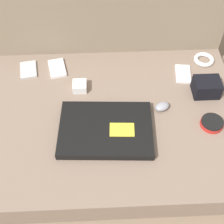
{
  "coord_description": "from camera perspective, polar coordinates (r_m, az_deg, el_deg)",
  "views": [
    {
      "loc": [
        -0.03,
        -0.75,
        1.07
      ],
      "look_at": [
        0.0,
        0.0,
        0.13
      ],
      "focal_mm": 50.0,
      "sensor_mm": 36.0,
      "label": 1
    }
  ],
  "objects": [
    {
      "name": "ground_plane",
      "position": [
        1.31,
        0.0,
        -3.57
      ],
      "size": [
        8.0,
        8.0,
        0.0
      ],
      "primitive_type": "plane",
      "color": "#7A6651"
    },
    {
      "name": "couch_seat",
      "position": [
        1.26,
        0.0,
        -2.13
      ],
      "size": [
        1.04,
        0.74,
        0.11
      ],
      "color": "#7A6656",
      "rests_on": "ground_plane"
    },
    {
      "name": "couch_backrest",
      "position": [
        1.49,
        -0.85,
        16.32
      ],
      "size": [
        1.04,
        0.2,
        0.43
      ],
      "color": "#7F705B",
      "rests_on": "ground_plane"
    },
    {
      "name": "laptop",
      "position": [
        1.16,
        -1.15,
        -3.18
      ],
      "size": [
        0.36,
        0.27,
        0.03
      ],
      "rotation": [
        0.0,
        0.0,
        -0.05
      ],
      "color": "black",
      "rests_on": "couch_seat"
    },
    {
      "name": "computer_mouse",
      "position": [
        1.24,
        9.16,
        1.0
      ],
      "size": [
        0.07,
        0.06,
        0.03
      ],
      "rotation": [
        0.0,
        0.0,
        0.43
      ],
      "color": "gray",
      "rests_on": "couch_seat"
    },
    {
      "name": "speaker_puck",
      "position": [
        1.24,
        17.8,
        -1.93
      ],
      "size": [
        0.09,
        0.09,
        0.02
      ],
      "color": "red",
      "rests_on": "couch_seat"
    },
    {
      "name": "phone_silver",
      "position": [
        1.43,
        -15.05,
        7.48
      ],
      "size": [
        0.09,
        0.11,
        0.01
      ],
      "rotation": [
        0.0,
        0.0,
        0.16
      ],
      "color": "#B7B7BC",
      "rests_on": "couch_seat"
    },
    {
      "name": "phone_black",
      "position": [
        1.4,
        12.86,
        6.82
      ],
      "size": [
        0.08,
        0.12,
        0.01
      ],
      "rotation": [
        0.0,
        0.0,
        -0.12
      ],
      "color": "silver",
      "rests_on": "couch_seat"
    },
    {
      "name": "phone_small",
      "position": [
        1.41,
        -10.01,
        7.89
      ],
      "size": [
        0.09,
        0.12,
        0.01
      ],
      "rotation": [
        0.0,
        0.0,
        0.21
      ],
      "color": "silver",
      "rests_on": "couch_seat"
    },
    {
      "name": "camera_pouch",
      "position": [
        1.33,
        16.88,
        4.39
      ],
      "size": [
        0.11,
        0.09,
        0.07
      ],
      "color": "black",
      "rests_on": "couch_seat"
    },
    {
      "name": "charger_brick",
      "position": [
        1.3,
        -5.93,
        4.7
      ],
      "size": [
        0.06,
        0.06,
        0.03
      ],
      "color": "silver",
      "rests_on": "couch_seat"
    },
    {
      "name": "cable_coil",
      "position": [
        1.49,
        16.45,
        9.19
      ],
      "size": [
        0.09,
        0.09,
        0.02
      ],
      "color": "white",
      "rests_on": "couch_seat"
    }
  ]
}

